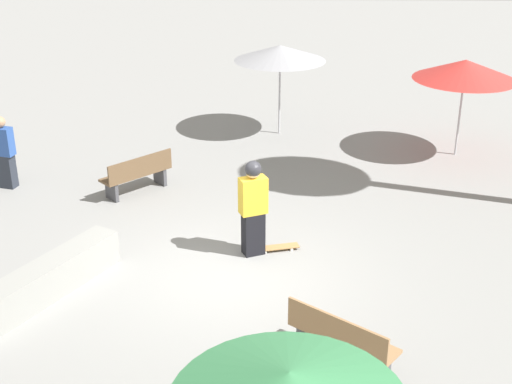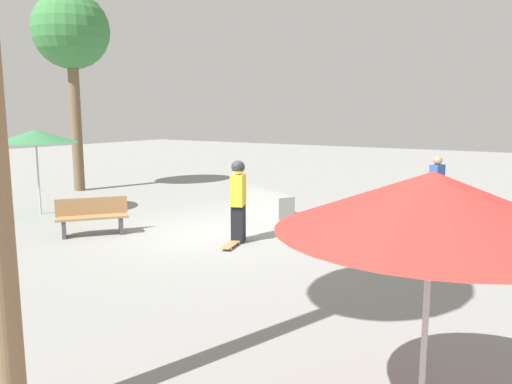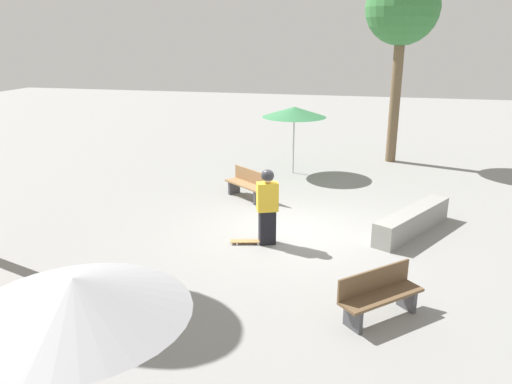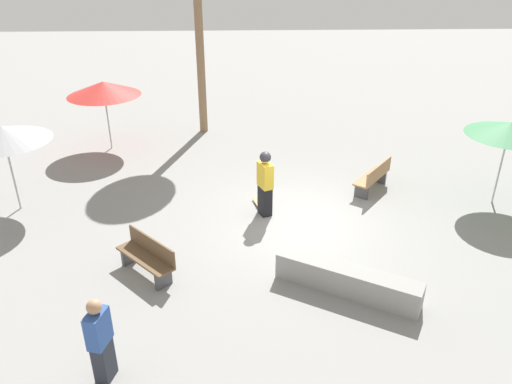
{
  "view_description": "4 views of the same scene",
  "coord_description": "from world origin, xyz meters",
  "views": [
    {
      "loc": [
        -10.62,
        -0.61,
        6.25
      ],
      "look_at": [
        0.46,
        -0.42,
        1.35
      ],
      "focal_mm": 50.0,
      "sensor_mm": 36.0,
      "label": 1
    },
    {
      "loc": [
        6.76,
        -9.14,
        2.8
      ],
      "look_at": [
        1.04,
        -0.08,
        1.09
      ],
      "focal_mm": 35.0,
      "sensor_mm": 36.0,
      "label": 2
    },
    {
      "loc": [
        11.32,
        1.9,
        4.65
      ],
      "look_at": [
        0.19,
        -0.77,
        1.06
      ],
      "focal_mm": 35.0,
      "sensor_mm": 36.0,
      "label": 3
    },
    {
      "loc": [
        1.41,
        11.22,
        6.58
      ],
      "look_at": [
        1.02,
        0.21,
        0.96
      ],
      "focal_mm": 35.0,
      "sensor_mm": 36.0,
      "label": 4
    }
  ],
  "objects": [
    {
      "name": "ground_plane",
      "position": [
        0.0,
        0.0,
        0.0
      ],
      "size": [
        60.0,
        60.0,
        0.0
      ],
      "primitive_type": "plane",
      "color": "gray"
    },
    {
      "name": "bench_far",
      "position": [
        3.45,
        2.18,
        0.43
      ],
      "size": [
        1.43,
        1.45,
        0.85
      ],
      "rotation": [
        0.0,
        0.0,
        5.49
      ],
      "color": "#47474C",
      "rests_on": "ground_plane"
    },
    {
      "name": "shade_umbrella_green",
      "position": [
        -5.61,
        -0.81,
        2.16
      ],
      "size": [
        2.21,
        2.21,
        2.33
      ],
      "color": "#B7B7BC",
      "rests_on": "ground_plane"
    },
    {
      "name": "bench_near",
      "position": [
        -2.44,
        -1.64,
        0.43
      ],
      "size": [
        1.34,
        1.53,
        0.85
      ],
      "rotation": [
        0.0,
        0.0,
        4.05
      ],
      "color": "#47474C",
      "rests_on": "ground_plane"
    },
    {
      "name": "palm_tree_left",
      "position": [
        -8.22,
        2.58,
        5.49
      ],
      "size": [
        2.63,
        2.63,
        6.93
      ],
      "color": "brown",
      "rests_on": "ground_plane"
    },
    {
      "name": "skateboard",
      "position": [
        0.88,
        -0.8,
        0.06
      ],
      "size": [
        0.39,
        0.82,
        0.07
      ],
      "rotation": [
        0.0,
        0.0,
        4.96
      ],
      "color": "#B7844C",
      "rests_on": "ground_plane"
    },
    {
      "name": "shade_umbrella_grey",
      "position": [
        7.41,
        -0.91,
        2.16
      ],
      "size": [
        2.36,
        2.36,
        2.36
      ],
      "color": "#B7B7BC",
      "rests_on": "ground_plane"
    },
    {
      "name": "concrete_ledge",
      "position": [
        -0.76,
        2.97,
        0.29
      ],
      "size": [
        2.88,
        1.94,
        0.59
      ],
      "rotation": [
        0.0,
        0.0,
        2.62
      ],
      "color": "gray",
      "rests_on": "ground_plane"
    },
    {
      "name": "skater_main",
      "position": [
        0.76,
        -0.36,
        0.97
      ],
      "size": [
        0.43,
        0.54,
        1.79
      ],
      "rotation": [
        0.0,
        0.0,
        5.12
      ],
      "color": "black",
      "rests_on": "ground_plane"
    }
  ]
}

